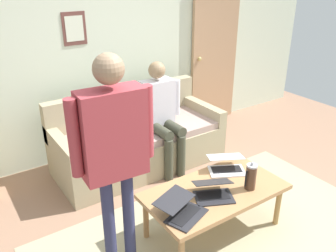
# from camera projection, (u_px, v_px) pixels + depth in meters

# --- Properties ---
(ground_plane) EXTENTS (7.68, 7.68, 0.00)m
(ground_plane) POSITION_uv_depth(u_px,v_px,m) (216.00, 238.00, 3.19)
(ground_plane) COLOR #987058
(area_rug) EXTENTS (3.16, 1.75, 0.01)m
(area_rug) POSITION_uv_depth(u_px,v_px,m) (220.00, 236.00, 3.21)
(area_rug) COLOR tan
(area_rug) RESTS_ON ground_plane
(back_wall) EXTENTS (7.04, 0.11, 2.70)m
(back_wall) POSITION_uv_depth(u_px,v_px,m) (102.00, 45.00, 4.30)
(back_wall) COLOR silver
(back_wall) RESTS_ON ground_plane
(interior_door) EXTENTS (0.82, 0.09, 2.05)m
(interior_door) POSITION_uv_depth(u_px,v_px,m) (214.00, 55.00, 5.25)
(interior_door) COLOR tan
(interior_door) RESTS_ON ground_plane
(couch) EXTENTS (1.98, 0.86, 0.88)m
(couch) POSITION_uv_depth(u_px,v_px,m) (138.00, 141.00, 4.27)
(couch) COLOR tan
(couch) RESTS_ON ground_plane
(coffee_table) EXTENTS (1.24, 0.67, 0.45)m
(coffee_table) POSITION_uv_depth(u_px,v_px,m) (215.00, 194.00, 3.13)
(coffee_table) COLOR #AE7D4F
(coffee_table) RESTS_ON ground_plane
(laptop_left) EXTENTS (0.44, 0.42, 0.14)m
(laptop_left) POSITION_uv_depth(u_px,v_px,m) (226.00, 166.00, 3.39)
(laptop_left) COLOR silver
(laptop_left) RESTS_ON coffee_table
(laptop_center) EXTENTS (0.41, 0.39, 0.15)m
(laptop_center) POSITION_uv_depth(u_px,v_px,m) (213.00, 192.00, 3.00)
(laptop_center) COLOR #28282D
(laptop_center) RESTS_ON coffee_table
(laptop_right) EXTENTS (0.42, 0.42, 0.13)m
(laptop_right) POSITION_uv_depth(u_px,v_px,m) (182.00, 210.00, 2.78)
(laptop_right) COLOR #28282D
(laptop_right) RESTS_ON coffee_table
(french_press) EXTENTS (0.11, 0.09, 0.27)m
(french_press) POSITION_uv_depth(u_px,v_px,m) (251.00, 177.00, 3.07)
(french_press) COLOR #4C3323
(french_press) RESTS_ON coffee_table
(person_standing) EXTENTS (0.61, 0.22, 1.75)m
(person_standing) POSITION_uv_depth(u_px,v_px,m) (114.00, 145.00, 2.41)
(person_standing) COLOR #2C2F4F
(person_standing) RESTS_ON ground_plane
(person_seated) EXTENTS (0.55, 0.51, 1.28)m
(person_seated) POSITION_uv_depth(u_px,v_px,m) (161.00, 111.00, 4.03)
(person_seated) COLOR #3F4132
(person_seated) RESTS_ON ground_plane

